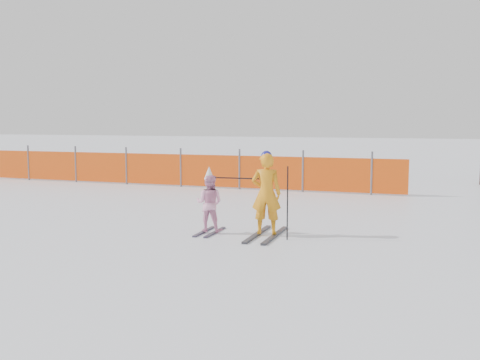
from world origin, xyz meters
name	(u,v)px	position (x,y,z in m)	size (l,w,h in m)	color
ground	(231,237)	(0.00, 0.00, 0.00)	(120.00, 120.00, 0.00)	white
adult	(266,194)	(0.57, 0.32, 0.78)	(0.60, 1.57, 1.58)	black
child	(209,203)	(-0.53, 0.24, 0.58)	(0.55, 0.97, 1.26)	black
ski_poles	(267,193)	(0.63, 0.18, 0.82)	(1.43, 0.21, 1.32)	black
safety_fence	(166,169)	(-4.63, 6.59, 0.56)	(15.05, 0.06, 1.25)	#595960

